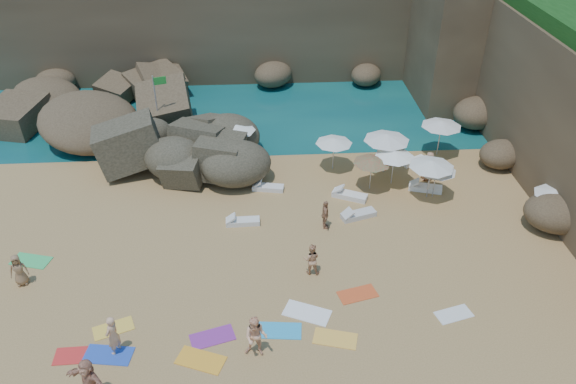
{
  "coord_description": "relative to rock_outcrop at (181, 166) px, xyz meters",
  "views": [
    {
      "loc": [
        0.6,
        -19.2,
        16.78
      ],
      "look_at": [
        2.0,
        3.0,
        2.0
      ],
      "focal_mm": 35.0,
      "sensor_mm": 36.0,
      "label": 1
    }
  ],
  "objects": [
    {
      "name": "ground",
      "position": [
        3.85,
        -9.12,
        0.0
      ],
      "size": [
        120.0,
        120.0,
        0.0
      ],
      "primitive_type": "plane",
      "color": "tan",
      "rests_on": "ground"
    },
    {
      "name": "seawater",
      "position": [
        3.85,
        20.88,
        0.0
      ],
      "size": [
        120.0,
        120.0,
        0.0
      ],
      "primitive_type": "plane",
      "color": "#0C4751",
      "rests_on": "ground"
    },
    {
      "name": "cliff_back",
      "position": [
        5.85,
        15.88,
        4.0
      ],
      "size": [
        44.0,
        8.0,
        8.0
      ],
      "primitive_type": "cube",
      "color": "brown",
      "rests_on": "ground"
    },
    {
      "name": "cliff_corner",
      "position": [
        20.85,
        10.88,
        4.0
      ],
      "size": [
        10.0,
        12.0,
        8.0
      ],
      "primitive_type": "cube",
      "color": "brown",
      "rests_on": "ground"
    },
    {
      "name": "rock_promontory",
      "position": [
        -7.15,
        6.88,
        0.0
      ],
      "size": [
        12.0,
        7.0,
        2.0
      ],
      "primitive_type": null,
      "color": "brown",
      "rests_on": "ground"
    },
    {
      "name": "marina_masts",
      "position": [
        -12.65,
        20.88,
        3.0
      ],
      "size": [
        3.1,
        0.1,
        6.0
      ],
      "color": "white",
      "rests_on": "ground"
    },
    {
      "name": "rock_outcrop",
      "position": [
        0.0,
        0.0,
        0.0
      ],
      "size": [
        9.02,
        7.68,
        3.1
      ],
      "primitive_type": null,
      "rotation": [
        0.0,
        0.0,
        -0.27
      ],
      "color": "brown",
      "rests_on": "ground"
    },
    {
      "name": "flag_pole",
      "position": [
        -1.45,
        3.58,
        2.66
      ],
      "size": [
        0.8,
        0.26,
        4.17
      ],
      "color": "silver",
      "rests_on": "ground"
    },
    {
      "name": "parasol_0",
      "position": [
        3.3,
        0.9,
        1.92
      ],
      "size": [
        2.22,
        2.22,
        2.1
      ],
      "color": "silver",
      "rests_on": "ground"
    },
    {
      "name": "parasol_1",
      "position": [
        8.77,
        -0.83,
        1.81
      ],
      "size": [
        2.09,
        2.09,
        1.98
      ],
      "color": "silver",
      "rests_on": "ground"
    },
    {
      "name": "parasol_2",
      "position": [
        15.24,
        0.43,
        2.05
      ],
      "size": [
        2.36,
        2.36,
        2.23
      ],
      "color": "silver",
      "rests_on": "ground"
    },
    {
      "name": "parasol_3",
      "position": [
        11.61,
        -1.35,
        2.22
      ],
      "size": [
        2.56,
        2.56,
        2.42
      ],
      "color": "silver",
      "rests_on": "ground"
    },
    {
      "name": "parasol_4",
      "position": [
        20.73,
        -2.74,
        1.9
      ],
      "size": [
        2.19,
        2.19,
        2.07
      ],
      "color": "silver",
      "rests_on": "ground"
    },
    {
      "name": "parasol_5",
      "position": [
        11.79,
        -2.6,
        1.86
      ],
      "size": [
        2.15,
        2.15,
        2.03
      ],
      "color": "silver",
      "rests_on": "ground"
    },
    {
      "name": "parasol_6",
      "position": [
        10.51,
        -3.03,
        1.76
      ],
      "size": [
        2.03,
        2.03,
        1.92
      ],
      "color": "silver",
      "rests_on": "ground"
    },
    {
      "name": "parasol_8",
      "position": [
        13.71,
        -4.05,
        1.77
      ],
      "size": [
        2.04,
        2.04,
        1.93
      ],
      "color": "silver",
      "rests_on": "ground"
    },
    {
      "name": "parasol_9",
      "position": [
        13.4,
        -4.03,
        2.05
      ],
      "size": [
        2.36,
        2.36,
        2.23
      ],
      "color": "silver",
      "rests_on": "ground"
    },
    {
      "name": "parasol_11",
      "position": [
        18.83,
        -6.52,
        1.71
      ],
      "size": [
        1.97,
        1.97,
        1.86
      ],
      "color": "silver",
      "rests_on": "ground"
    },
    {
      "name": "lounger_0",
      "position": [
        3.62,
        -5.83,
        0.13
      ],
      "size": [
        1.69,
        0.59,
        0.26
      ],
      "primitive_type": "cube",
      "rotation": [
        0.0,
        0.0,
        0.02
      ],
      "color": "silver",
      "rests_on": "ground"
    },
    {
      "name": "lounger_1",
      "position": [
        4.97,
        -2.82,
        0.13
      ],
      "size": [
        1.77,
        0.86,
        0.26
      ],
      "primitive_type": "cube",
      "rotation": [
        0.0,
        0.0,
        -0.18
      ],
      "color": "white",
      "rests_on": "ground"
    },
    {
      "name": "lounger_2",
      "position": [
        13.6,
        -0.53,
        0.12
      ],
      "size": [
        1.66,
        1.23,
        0.25
      ],
      "primitive_type": "cube",
      "rotation": [
        0.0,
        0.0,
        0.49
      ],
      "color": "white",
      "rests_on": "ground"
    },
    {
      "name": "lounger_3",
      "position": [
        13.49,
        -3.4,
        0.14
      ],
      "size": [
        1.86,
        1.08,
        0.27
      ],
      "primitive_type": "cube",
      "rotation": [
        0.0,
        0.0,
        -0.3
      ],
      "color": "white",
      "rests_on": "ground"
    },
    {
      "name": "lounger_4",
      "position": [
        9.28,
        -3.89,
        0.14
      ],
      "size": [
        1.93,
        1.36,
        0.29
      ],
      "primitive_type": "cube",
      "rotation": [
        0.0,
        0.0,
        -0.45
      ],
      "color": "white",
      "rests_on": "ground"
    },
    {
      "name": "lounger_5",
      "position": [
        9.45,
        -5.64,
        0.14
      ],
      "size": [
        1.88,
        1.11,
        0.28
      ],
      "primitive_type": "cube",
      "rotation": [
        0.0,
        0.0,
        0.31
      ],
      "color": "silver",
      "rests_on": "ground"
    },
    {
      "name": "towel_0",
      "position": [
        -1.4,
        -13.77,
        0.02
      ],
      "size": [
        1.91,
        1.16,
        0.03
      ],
      "primitive_type": "cube",
      "rotation": [
        0.0,
        0.0,
        -0.15
      ],
      "color": "blue",
      "rests_on": "ground"
    },
    {
      "name": "towel_2",
      "position": [
        2.08,
        -14.23,
        0.02
      ],
      "size": [
        1.99,
        1.49,
        0.03
      ],
      "primitive_type": "cube",
      "rotation": [
        0.0,
        0.0,
        -0.38
      ],
      "color": "#FAA527",
      "rests_on": "ground"
    },
    {
      "name": "towel_4",
      "position": [
        -1.47,
        -12.43,
        0.01
      ],
      "size": [
        1.72,
        1.28,
        0.03
      ],
      "primitive_type": "cube",
      "rotation": [
        0.0,
        0.0,
        0.37
      ],
      "color": "yellow",
      "rests_on": "ground"
    },
    {
      "name": "towel_5",
      "position": [
        6.25,
        -12.09,
        0.02
      ],
      "size": [
        2.11,
        1.63,
        0.03
      ],
      "primitive_type": "cube",
      "rotation": [
        0.0,
        0.0,
        -0.42
      ],
      "color": "white",
      "rests_on": "ground"
    },
    {
      "name": "towel_6",
      "position": [
        2.46,
        -13.14,
        0.02
      ],
      "size": [
        1.87,
        1.3,
        0.03
      ],
      "primitive_type": "cube",
      "rotation": [
        0.0,
        0.0,
        0.29
      ],
      "color": "#8B2D93",
      "rests_on": "ground"
    },
    {
      "name": "towel_7",
      "position": [
        -2.58,
        -13.71,
        0.01
      ],
      "size": [
        1.68,
        0.87,
        0.03
      ],
      "primitive_type": "cube",
      "rotation": [
        0.0,
        0.0,
        0.02
      ],
      "color": "red",
      "rests_on": "ground"
    },
    {
      "name": "towel_8",
      "position": [
        5.08,
        -12.97,
        0.02
      ],
      "size": [
        1.81,
        1.04,
        0.03
      ],
      "primitive_type": "cube",
      "rotation": [
        0.0,
        0.0,
        -0.1
      ],
      "color": "#2AA7E3",
      "rests_on": "ground"
    },
    {
      "name": "towel_10",
      "position": [
        8.49,
        -11.15,
        0.01
      ],
      "size": [
        1.8,
        1.21,
        0.03
      ],
      "primitive_type": "cube",
      "rotation": [
        0.0,
        0.0,
        0.25
      ],
      "color": "#DD5023",
      "rests_on": "ground"
    },
    {
      "name": "towel_11",
      "position": [
        -6.03,
        -8.06,
        0.02
      ],
      "size": [
        1.91,
        1.3,
        0.03
      ],
      "primitive_type": "cube",
      "rotation": [
        0.0,
        0.0,
        -0.27
      ],
      "color": "#37C364",
      "rests_on": "ground"
    },
    {
      "name": "towel_12",
      "position": [
        7.22,
        -13.51,
        0.01
      ],
      "size": [
        1.84,
        1.26,
        0.03
      ],
      "primitive_type": "cube",
      "rotation": [
        0.0,
        0.0,
        -0.27
      ],
      "color": "#FFB843",
      "rests_on": "ground"
    },
    {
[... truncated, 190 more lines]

